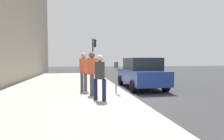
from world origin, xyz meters
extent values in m
plane|color=#38383A|center=(0.00, 0.00, 0.00)|extent=(80.00, 80.00, 0.00)
cube|color=#A8A59E|center=(0.00, 3.00, 0.07)|extent=(28.00, 6.00, 0.15)
cylinder|color=gray|center=(0.36, 0.58, 0.72)|extent=(0.07, 0.07, 1.15)
cube|color=#383D42|center=(0.26, 0.58, 1.43)|extent=(0.16, 0.11, 0.26)
cube|color=#383D42|center=(0.46, 0.58, 1.43)|extent=(0.16, 0.11, 0.26)
cube|color=#268C33|center=(0.26, 0.52, 1.45)|extent=(0.10, 0.01, 0.10)
cube|color=#268C33|center=(0.46, 0.52, 1.45)|extent=(0.10, 0.01, 0.10)
cylinder|color=#47474C|center=(0.41, 1.64, 0.59)|extent=(0.15, 0.15, 0.88)
cylinder|color=#47474C|center=(0.01, 1.69, 0.59)|extent=(0.15, 0.15, 0.88)
cylinder|color=#D85933|center=(0.21, 1.66, 1.38)|extent=(0.40, 0.40, 0.70)
sphere|color=brown|center=(0.21, 1.66, 1.87)|extent=(0.28, 0.28, 0.28)
cylinder|color=#191E4C|center=(-0.82, 1.61, 0.55)|extent=(0.15, 0.15, 0.80)
cylinder|color=#191E4C|center=(-1.04, 1.32, 0.55)|extent=(0.15, 0.15, 0.80)
cylinder|color=#333338|center=(-0.93, 1.47, 1.27)|extent=(0.37, 0.37, 0.63)
sphere|color=beige|center=(-0.93, 1.47, 1.71)|extent=(0.25, 0.25, 0.25)
cylinder|color=#47474C|center=(1.34, 1.89, 0.59)|extent=(0.15, 0.15, 0.88)
cylinder|color=#47474C|center=(0.98, 2.07, 0.59)|extent=(0.15, 0.15, 0.88)
cylinder|color=#D85933|center=(1.16, 1.98, 1.37)|extent=(0.40, 0.40, 0.69)
sphere|color=tan|center=(1.16, 1.98, 1.86)|extent=(0.27, 0.27, 0.27)
cube|color=navy|center=(2.58, -1.35, 0.71)|extent=(4.42, 1.88, 0.76)
cube|color=black|center=(2.38, -1.35, 1.43)|extent=(2.22, 1.71, 0.68)
cylinder|color=black|center=(4.02, -0.49, 0.33)|extent=(0.66, 0.23, 0.66)
cylinder|color=black|center=(4.00, -2.24, 0.33)|extent=(0.66, 0.23, 0.66)
cylinder|color=black|center=(1.16, -0.46, 0.33)|extent=(0.66, 0.23, 0.66)
cylinder|color=black|center=(1.14, -2.21, 0.33)|extent=(0.66, 0.23, 0.66)
cylinder|color=black|center=(10.34, 0.82, 1.95)|extent=(0.12, 0.12, 3.60)
cube|color=black|center=(10.34, 0.62, 3.30)|extent=(0.24, 0.20, 0.76)
sphere|color=red|center=(10.34, 0.51, 3.54)|extent=(0.14, 0.14, 0.14)
sphere|color=orange|center=(10.34, 0.51, 3.30)|extent=(0.14, 0.14, 0.14)
sphere|color=green|center=(10.34, 0.51, 3.06)|extent=(0.14, 0.14, 0.14)
camera|label=1|loc=(-7.55, 2.24, 1.64)|focal=29.17mm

